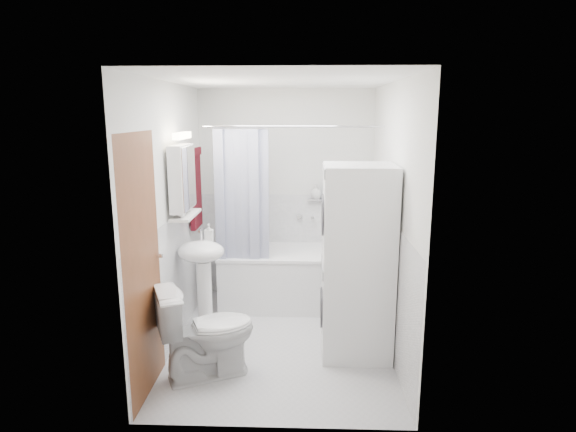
{
  "coord_description": "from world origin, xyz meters",
  "views": [
    {
      "loc": [
        0.21,
        -4.24,
        2.12
      ],
      "look_at": [
        0.06,
        0.15,
        1.19
      ],
      "focal_mm": 30.0,
      "sensor_mm": 36.0,
      "label": 1
    }
  ],
  "objects_px": {
    "bathtub": "(295,275)",
    "sink": "(202,266)",
    "washer_dryer": "(357,262)",
    "toilet": "(207,332)"
  },
  "relations": [
    {
      "from": "washer_dryer",
      "to": "toilet",
      "type": "xyz_separation_m",
      "value": [
        -1.25,
        -0.45,
        -0.47
      ]
    },
    {
      "from": "washer_dryer",
      "to": "toilet",
      "type": "bearing_deg",
      "value": -159.62
    },
    {
      "from": "bathtub",
      "to": "sink",
      "type": "height_order",
      "value": "sink"
    },
    {
      "from": "sink",
      "to": "toilet",
      "type": "height_order",
      "value": "sink"
    },
    {
      "from": "sink",
      "to": "toilet",
      "type": "relative_size",
      "value": 1.33
    },
    {
      "from": "bathtub",
      "to": "washer_dryer",
      "type": "height_order",
      "value": "washer_dryer"
    },
    {
      "from": "toilet",
      "to": "washer_dryer",
      "type": "bearing_deg",
      "value": -94.01
    },
    {
      "from": "bathtub",
      "to": "washer_dryer",
      "type": "bearing_deg",
      "value": -62.66
    },
    {
      "from": "bathtub",
      "to": "sink",
      "type": "xyz_separation_m",
      "value": [
        -0.86,
        -0.83,
        0.36
      ]
    },
    {
      "from": "sink",
      "to": "washer_dryer",
      "type": "height_order",
      "value": "washer_dryer"
    }
  ]
}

